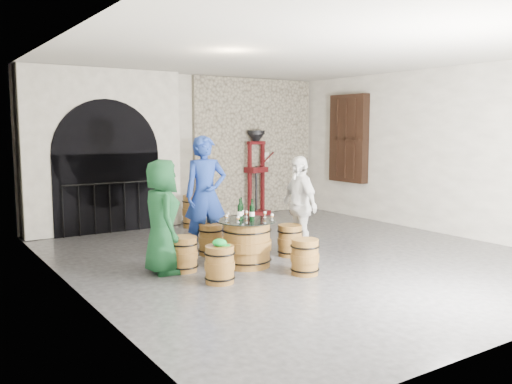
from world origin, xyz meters
TOP-DOWN VIEW (x-y plane):
  - ground at (0.00, 0.00)m, footprint 8.00×8.00m
  - wall_back at (0.00, 4.00)m, footprint 8.00×0.00m
  - wall_left at (-3.50, 0.00)m, footprint 0.00×8.00m
  - wall_right at (3.50, 0.00)m, footprint 0.00×8.00m
  - ceiling at (0.00, 0.00)m, footprint 8.00×8.00m
  - stone_facing_panel at (1.80, 3.94)m, footprint 3.20×0.12m
  - arched_opening at (-1.90, 3.74)m, footprint 3.10×0.60m
  - shuttered_window at (3.38, 2.40)m, footprint 0.23×1.10m
  - barrel_table at (-1.03, -0.18)m, footprint 0.90×0.90m
  - barrel_stool_left at (-1.94, 0.07)m, footprint 0.42×0.42m
  - barrel_stool_far at (-1.12, 0.76)m, footprint 0.42×0.42m
  - barrel_stool_right at (-0.10, -0.01)m, footprint 0.42×0.42m
  - barrel_stool_near_right at (-0.59, -1.02)m, footprint 0.42×0.42m
  - barrel_stool_near_left at (-1.80, -0.72)m, footprint 0.42×0.42m
  - green_cap at (-1.80, -0.73)m, footprint 0.23×0.19m
  - person_green at (-2.23, 0.15)m, footprint 0.65×0.88m
  - person_blue at (-1.13, 0.91)m, footprint 0.78×0.59m
  - person_white at (0.11, 0.02)m, footprint 0.51×0.98m
  - wine_bottle_left at (-1.13, -0.15)m, footprint 0.08×0.08m
  - wine_bottle_center at (-1.00, -0.27)m, footprint 0.08×0.08m
  - wine_bottle_right at (-1.04, -0.05)m, footprint 0.08×0.08m
  - tasting_glass_a at (-1.24, -0.28)m, footprint 0.05×0.05m
  - tasting_glass_b at (-0.68, -0.15)m, footprint 0.05×0.05m
  - tasting_glass_c at (-1.22, 0.05)m, footprint 0.05×0.05m
  - tasting_glass_d at (-0.90, 0.04)m, footprint 0.05×0.05m
  - tasting_glass_e at (-0.73, -0.40)m, footprint 0.05×0.05m
  - tasting_glass_f at (-1.33, -0.10)m, footprint 0.05×0.05m
  - side_barrel at (-0.23, 3.10)m, footprint 0.50×0.50m
  - corking_press at (1.70, 3.70)m, footprint 0.85×0.53m
  - control_box at (2.05, 3.86)m, footprint 0.18×0.10m

SIDE VIEW (x-z plane):
  - ground at x=0.00m, z-range 0.00..0.00m
  - barrel_stool_left at x=-1.94m, z-range 0.00..0.50m
  - barrel_stool_far at x=-1.12m, z-range 0.00..0.50m
  - barrel_stool_right at x=-0.10m, z-range 0.00..0.50m
  - barrel_stool_near_right at x=-0.59m, z-range 0.00..0.50m
  - barrel_stool_near_left at x=-1.80m, z-range 0.00..0.50m
  - side_barrel at x=-0.23m, z-range 0.00..0.67m
  - barrel_table at x=-1.03m, z-range 0.00..0.69m
  - green_cap at x=-1.80m, z-range 0.49..0.60m
  - tasting_glass_a at x=-1.24m, z-range 0.70..0.79m
  - tasting_glass_b at x=-0.68m, z-range 0.70..0.79m
  - tasting_glass_c at x=-1.22m, z-range 0.70..0.79m
  - tasting_glass_d at x=-0.90m, z-range 0.70..0.79m
  - tasting_glass_e at x=-0.73m, z-range 0.70..0.79m
  - tasting_glass_f at x=-1.33m, z-range 0.70..0.79m
  - person_white at x=0.11m, z-range 0.00..1.61m
  - person_green at x=-2.23m, z-range 0.00..1.62m
  - wine_bottle_left at x=-1.13m, z-range 0.67..0.99m
  - wine_bottle_center at x=-1.00m, z-range 0.67..0.99m
  - wine_bottle_right at x=-1.04m, z-range 0.67..0.99m
  - person_blue at x=-1.13m, z-range 0.00..1.93m
  - corking_press at x=1.70m, z-range 0.16..2.15m
  - control_box at x=2.05m, z-range 1.24..1.46m
  - arched_opening at x=-1.90m, z-range -0.01..3.18m
  - wall_back at x=0.00m, z-range -2.40..5.60m
  - wall_left at x=-3.50m, z-range -2.40..5.60m
  - wall_right at x=3.50m, z-range -2.40..5.60m
  - stone_facing_panel at x=1.80m, z-range 0.01..3.19m
  - shuttered_window at x=3.38m, z-range 0.80..2.80m
  - ceiling at x=0.00m, z-range 3.20..3.20m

